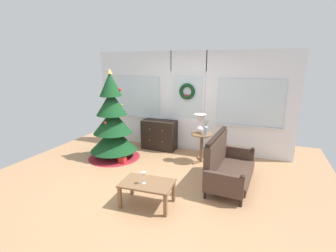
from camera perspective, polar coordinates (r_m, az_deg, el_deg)
The scene contains 11 objects.
ground_plane at distance 4.89m, azimuth -2.98°, elevation -12.90°, with size 6.76×6.76×0.00m, color #AD7F56.
back_wall_with_door at distance 6.37m, azimuth 4.65°, elevation 5.73°, with size 5.20×0.19×2.55m.
christmas_tree at distance 5.97m, azimuth -12.79°, elevation 0.06°, with size 1.25×1.25×2.13m.
dresser_cabinet at distance 6.53m, azimuth -2.05°, elevation -2.05°, with size 0.90×0.45×0.78m.
settee_sofa at distance 4.81m, azimuth 13.31°, elevation -8.83°, with size 0.80×1.54×0.96m.
side_table at distance 5.69m, azimuth 7.84°, elevation -3.69°, with size 0.50×0.48×0.68m.
table_lamp at distance 5.61m, azimuth 7.51°, elevation 1.18°, with size 0.28×0.28×0.44m.
flower_vase at distance 5.52m, azimuth 8.81°, elevation -0.88°, with size 0.11×0.10×0.35m.
coffee_table at distance 4.06m, azimuth -4.89°, elevation -13.71°, with size 0.87×0.58×0.39m.
wine_glass at distance 3.94m, azimuth -5.69°, elevation -11.37°, with size 0.08×0.08×0.20m.
gift_box at distance 5.78m, azimuth -10.56°, elevation -7.78°, with size 0.16×0.14×0.16m, color red.
Camera 1 is at (1.82, -3.94, 2.25)m, focal length 26.11 mm.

